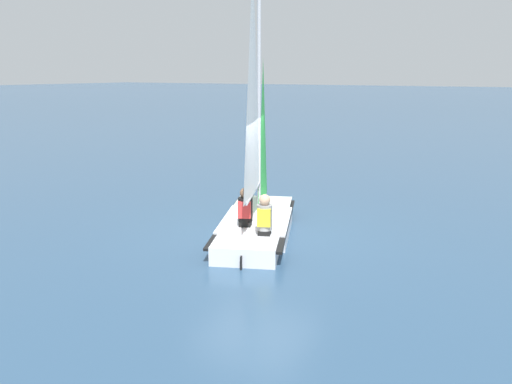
{
  "coord_description": "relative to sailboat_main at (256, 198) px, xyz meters",
  "views": [
    {
      "loc": [
        -5.18,
        9.0,
        3.45
      ],
      "look_at": [
        0.0,
        0.0,
        0.96
      ],
      "focal_mm": 35.0,
      "sensor_mm": 36.0,
      "label": 1
    }
  ],
  "objects": [
    {
      "name": "sailboat_main",
      "position": [
        0.0,
        0.0,
        0.0
      ],
      "size": [
        2.77,
        4.07,
        5.62
      ],
      "rotation": [
        0.0,
        0.0,
        5.1
      ],
      "color": "silver",
      "rests_on": "ground_plane"
    },
    {
      "name": "sailor_helm",
      "position": [
        -0.05,
        0.52,
        -0.21
      ],
      "size": [
        0.39,
        0.41,
        1.16
      ],
      "rotation": [
        0.0,
        0.0,
        5.1
      ],
      "color": "black",
      "rests_on": "ground_plane"
    },
    {
      "name": "ground_plane",
      "position": [
        0.0,
        -0.01,
        -0.83
      ],
      "size": [
        260.0,
        260.0,
        0.0
      ],
      "primitive_type": "plane",
      "color": "#2D4C6B"
    },
    {
      "name": "sailor_crew",
      "position": [
        -0.67,
        0.82,
        -0.21
      ],
      "size": [
        0.39,
        0.41,
        1.16
      ],
      "rotation": [
        0.0,
        0.0,
        5.1
      ],
      "color": "black",
      "rests_on": "ground_plane"
    }
  ]
}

